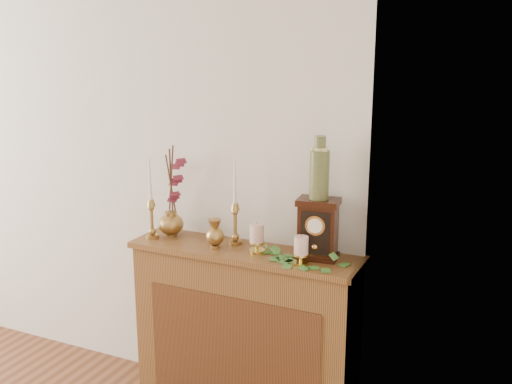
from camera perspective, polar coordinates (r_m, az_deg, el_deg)
The scene contains 10 objects.
console_shelf at distance 3.32m, azimuth -1.09°, elevation -13.53°, with size 1.24×0.34×0.93m.
candlestick_left at distance 3.30m, azimuth -9.93°, elevation -1.93°, with size 0.07×0.07×0.45m.
candlestick_center at distance 3.16m, azimuth -2.00°, elevation -2.37°, with size 0.08×0.08×0.46m.
bud_vase at distance 3.12m, azimuth -3.94°, elevation -4.01°, with size 0.10×0.10×0.16m.
ginger_jar at distance 3.33m, azimuth -7.66°, elevation -0.18°, with size 0.22×0.22×0.52m.
pillar_candle_left at distance 3.05m, azimuth 0.09°, elevation -4.27°, with size 0.08×0.08×0.16m.
pillar_candle_right at distance 2.89m, azimuth 4.31°, elevation -5.43°, with size 0.08×0.08×0.15m.
ivy_garland at distance 2.93m, azimuth 3.58°, elevation -6.53°, with size 0.46×0.22×0.09m.
mantel_clock at distance 2.96m, azimuth 5.91°, elevation -3.56°, with size 0.22×0.16×0.30m.
ceramic_vase at distance 2.89m, azimuth 6.06°, elevation 2.00°, with size 0.10×0.10×0.31m.
Camera 1 is at (2.69, -0.55, 1.96)m, focal length 42.00 mm.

